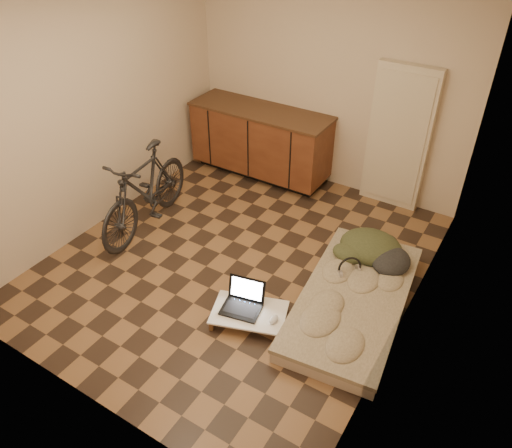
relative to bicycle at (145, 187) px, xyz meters
The scene contains 10 objects.
room_shell 1.43m from the bicycle, ahead, with size 3.50×4.00×2.60m.
cabinets 1.77m from the bicycle, 75.25° to the left, with size 1.84×0.62×0.91m.
appliance_panel 2.92m from the bicycle, 42.15° to the left, with size 0.70×0.10×1.70m, color beige.
bicycle is the anchor object (origin of this frame).
futon 2.54m from the bicycle, ahead, with size 1.11×1.97×0.16m.
clothing_pile 2.55m from the bicycle, 15.08° to the left, with size 0.68×0.56×0.27m, color #353B22, non-canonical shape.
headphones 2.38m from the bicycle, ahead, with size 0.26×0.24×0.17m, color black, non-canonical shape.
lap_desk 1.93m from the bicycle, 20.14° to the right, with size 0.77×0.62×0.11m.
laptop 1.83m from the bicycle, 20.18° to the right, with size 0.41×0.38×0.24m.
mouse 2.14m from the bicycle, 17.37° to the right, with size 0.07×0.11×0.04m, color silver.
Camera 1 is at (2.30, -3.33, 3.38)m, focal length 35.00 mm.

